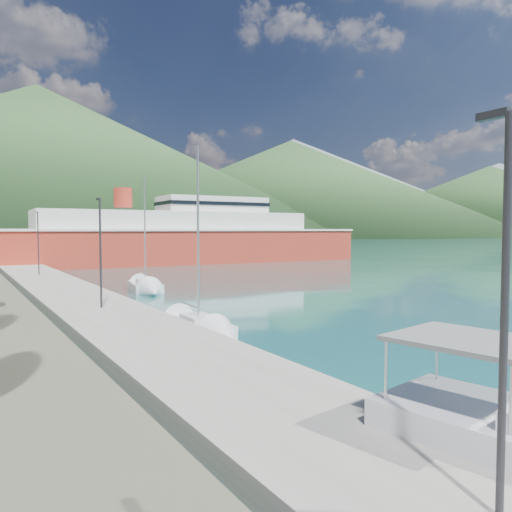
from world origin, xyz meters
TOP-DOWN VIEW (x-y plane):
  - ground at (0.00, 120.00)m, footprint 1400.00×1400.00m
  - quay at (-9.00, 26.00)m, footprint 5.00×88.00m
  - hills_far at (138.59, 618.73)m, footprint 1480.00×900.00m
  - hills_near at (98.04, 372.50)m, footprint 1010.00×520.00m
  - lamp_posts at (-9.00, 15.80)m, footprint 0.15×48.00m
  - sailboat_near at (-5.75, 8.65)m, footprint 2.25×7.01m
  - sailboat_mid at (-2.51, 26.72)m, footprint 3.33×7.30m
  - ferry at (13.74, 59.99)m, footprint 59.87×14.38m

SIDE VIEW (x-z plane):
  - ground at x=0.00m, z-range 0.00..0.00m
  - sailboat_near at x=-5.75m, z-range -4.72..5.28m
  - sailboat_mid at x=-2.51m, z-range -4.87..5.46m
  - quay at x=-9.00m, z-range 0.00..0.80m
  - ferry at x=13.74m, z-range -2.31..9.51m
  - lamp_posts at x=-9.00m, z-range 1.05..7.11m
  - hills_near at x=98.04m, z-range -8.32..106.68m
  - hills_far at x=138.59m, z-range -12.61..167.39m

